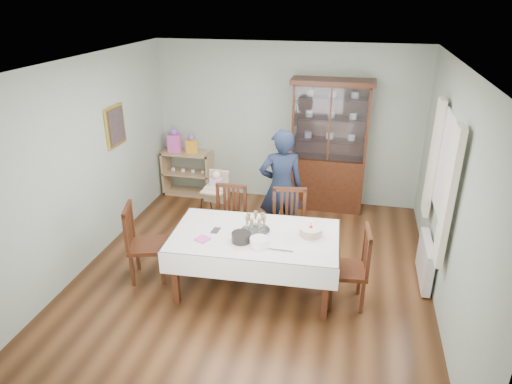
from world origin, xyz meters
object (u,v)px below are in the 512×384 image
(gift_bag_pink, at_px, (175,141))
(dining_table, at_px, (255,261))
(birthday_cake, at_px, (311,232))
(chair_end_right, at_px, (347,281))
(china_cabinet, at_px, (329,144))
(high_chair, at_px, (218,206))
(chair_far_right, at_px, (288,243))
(chair_end_left, at_px, (147,257))
(champagne_tray, at_px, (256,226))
(gift_bag_orange, at_px, (192,145))
(woman, at_px, (281,187))
(chair_far_left, at_px, (228,236))
(sideboard, at_px, (188,173))

(gift_bag_pink, bearing_deg, dining_table, -51.51)
(birthday_cake, bearing_deg, chair_end_right, -17.56)
(china_cabinet, bearing_deg, high_chair, -143.60)
(chair_far_right, height_order, gift_bag_pink, gift_bag_pink)
(china_cabinet, relative_size, chair_end_left, 2.14)
(chair_far_right, xyz_separation_m, birthday_cake, (0.34, -0.54, 0.51))
(chair_far_right, bearing_deg, chair_end_right, -49.28)
(dining_table, distance_m, chair_end_left, 1.40)
(chair_far_right, relative_size, champagne_tray, 2.96)
(high_chair, relative_size, champagne_tray, 2.73)
(champagne_tray, relative_size, gift_bag_orange, 1.07)
(chair_end_left, bearing_deg, dining_table, -103.23)
(china_cabinet, height_order, woman, china_cabinet)
(gift_bag_orange, bearing_deg, woman, -36.05)
(chair_end_right, xyz_separation_m, gift_bag_pink, (-3.17, 2.62, 0.69))
(high_chair, distance_m, gift_bag_pink, 1.73)
(chair_far_right, bearing_deg, dining_table, -124.58)
(dining_table, relative_size, gift_bag_pink, 4.87)
(chair_far_left, bearing_deg, china_cabinet, 58.04)
(dining_table, height_order, chair_end_left, chair_end_left)
(chair_end_left, xyz_separation_m, high_chair, (0.48, 1.48, 0.07))
(chair_far_left, xyz_separation_m, birthday_cake, (1.18, -0.57, 0.52))
(chair_far_left, distance_m, woman, 1.02)
(chair_far_right, bearing_deg, chair_far_left, 169.43)
(chair_end_left, bearing_deg, chair_far_right, -83.37)
(chair_end_left, bearing_deg, champagne_tray, -99.56)
(champagne_tray, height_order, birthday_cake, birthday_cake)
(gift_bag_pink, bearing_deg, champagne_tray, -50.69)
(birthday_cake, bearing_deg, chair_end_left, -175.10)
(china_cabinet, xyz_separation_m, woman, (-0.56, -1.33, -0.26))
(chair_far_left, bearing_deg, gift_bag_pink, 128.70)
(champagne_tray, bearing_deg, dining_table, -82.22)
(gift_bag_pink, bearing_deg, gift_bag_orange, 0.00)
(woman, distance_m, champagne_tray, 1.16)
(chair_end_left, distance_m, chair_end_right, 2.53)
(high_chair, bearing_deg, chair_far_left, -56.46)
(sideboard, relative_size, gift_bag_orange, 2.75)
(champagne_tray, bearing_deg, chair_end_right, -6.77)
(dining_table, height_order, sideboard, sideboard)
(chair_end_right, height_order, woman, woman)
(birthday_cake, bearing_deg, gift_bag_pink, 137.53)
(chair_far_right, xyz_separation_m, woman, (-0.22, 0.60, 0.55))
(chair_far_right, relative_size, chair_end_right, 1.06)
(chair_end_right, bearing_deg, gift_bag_orange, -139.10)
(dining_table, relative_size, chair_far_right, 1.97)
(sideboard, relative_size, gift_bag_pink, 2.13)
(chair_end_right, xyz_separation_m, woman, (-1.03, 1.29, 0.57))
(china_cabinet, relative_size, gift_bag_pink, 5.15)
(chair_far_right, height_order, birthday_cake, chair_far_right)
(woman, xyz_separation_m, champagne_tray, (-0.11, -1.15, -0.04))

